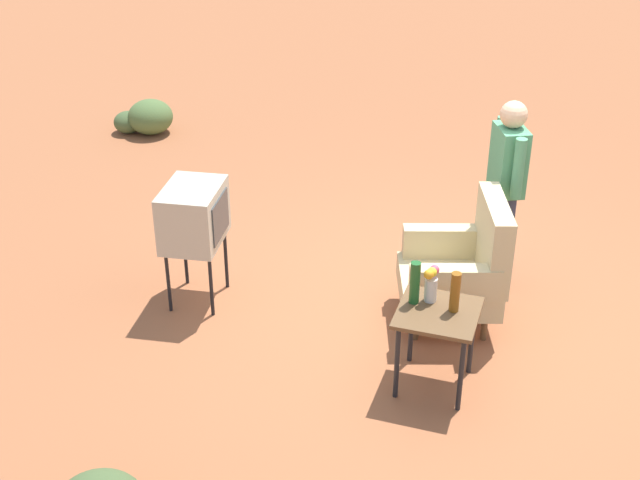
{
  "coord_description": "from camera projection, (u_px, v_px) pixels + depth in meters",
  "views": [
    {
      "loc": [
        5.95,
        0.88,
        3.91
      ],
      "look_at": [
        0.32,
        -0.98,
        0.65
      ],
      "focal_mm": 47.99,
      "sensor_mm": 36.0,
      "label": 1
    }
  ],
  "objects": [
    {
      "name": "bottle_tall_amber",
      "position": [
        455.0,
        292.0,
        5.85
      ],
      "size": [
        0.07,
        0.07,
        0.3
      ],
      "primitive_type": "cylinder",
      "color": "brown",
      "rests_on": "side_table"
    },
    {
      "name": "armchair",
      "position": [
        462.0,
        267.0,
        6.7
      ],
      "size": [
        0.96,
        0.98,
        1.06
      ],
      "color": "brown",
      "rests_on": "ground"
    },
    {
      "name": "tv_on_stand",
      "position": [
        194.0,
        216.0,
        6.84
      ],
      "size": [
        0.66,
        0.52,
        1.03
      ],
      "color": "black",
      "rests_on": "ground"
    },
    {
      "name": "bottle_wine_green",
      "position": [
        415.0,
        283.0,
        5.93
      ],
      "size": [
        0.07,
        0.07,
        0.32
      ],
      "primitive_type": "cylinder",
      "color": "#1E5623",
      "rests_on": "side_table"
    },
    {
      "name": "shrub_far",
      "position": [
        150.0,
        117.0,
        10.41
      ],
      "size": [
        0.54,
        0.54,
        0.42
      ],
      "primitive_type": "ellipsoid",
      "color": "#516B38",
      "rests_on": "ground"
    },
    {
      "name": "flower_vase",
      "position": [
        431.0,
        282.0,
        5.96
      ],
      "size": [
        0.15,
        0.1,
        0.27
      ],
      "color": "silver",
      "rests_on": "side_table"
    },
    {
      "name": "ground_plane",
      "position": [
        444.0,
        309.0,
        7.07
      ],
      "size": [
        60.0,
        60.0,
        0.0
      ],
      "primitive_type": "plane",
      "color": "#A05B38"
    },
    {
      "name": "person_standing",
      "position": [
        506.0,
        183.0,
        7.03
      ],
      "size": [
        0.53,
        0.35,
        1.64
      ],
      "color": "#2D3347",
      "rests_on": "ground"
    },
    {
      "name": "shrub_mid",
      "position": [
        128.0,
        122.0,
        10.47
      ],
      "size": [
        0.35,
        0.35,
        0.27
      ],
      "primitive_type": "ellipsoid",
      "color": "#475B33",
      "rests_on": "ground"
    },
    {
      "name": "side_table",
      "position": [
        437.0,
        322.0,
        5.95
      ],
      "size": [
        0.56,
        0.56,
        0.63
      ],
      "color": "black",
      "rests_on": "ground"
    }
  ]
}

